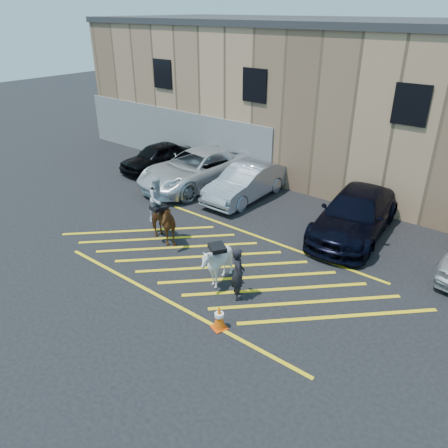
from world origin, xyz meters
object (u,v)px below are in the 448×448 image
Objects in this scene: mounted_bay at (160,216)px; traffic_cone at (219,317)px; handler at (238,273)px; saddled_white at (217,264)px; car_black_suv at (157,157)px; car_silver_sedan at (246,182)px; car_blue_suv at (355,214)px; car_white_pickup at (198,168)px.

traffic_cone is (4.78, -2.43, -0.66)m from mounted_bay.
handler is 4.43m from mounted_bay.
saddled_white is (-0.91, 0.16, -0.09)m from handler.
car_silver_sedan is at bearing 2.88° from car_black_suv.
car_blue_suv is 7.33m from mounted_bay.
car_white_pickup is 5.82m from mounted_bay.
car_blue_suv is at bearing 43.97° from mounted_bay.
mounted_bay is (2.74, -5.13, 0.16)m from car_white_pickup.
car_blue_suv is 3.23× the size of saddled_white.
handler reaches higher than car_silver_sedan.
mounted_bay is 3.47× the size of traffic_cone.
car_white_pickup is at bearing 0.56° from handler.
car_blue_suv is at bearing 86.28° from traffic_cone.
car_blue_suv is (11.21, -0.37, 0.12)m from car_black_suv.
car_black_suv is 8.07m from mounted_bay.
handler reaches higher than car_black_suv.
car_silver_sedan is at bearing 8.99° from car_white_pickup.
mounted_bay is (-0.03, -5.26, 0.25)m from car_silver_sedan.
car_blue_suv is 7.55m from traffic_cone.
car_white_pickup is 10.68m from traffic_cone.
mounted_bay is 3.51m from saddled_white.
mounted_bay is 1.44× the size of saddled_white.
car_white_pickup reaches higher than traffic_cone.
car_blue_suv is at bearing 2.88° from car_black_suv.
handler is (10.25, -6.45, 0.13)m from car_black_suv.
mounted_bay is (5.94, -5.46, 0.32)m from car_black_suv.
mounted_bay is (-4.31, 0.99, 0.19)m from handler.
saddled_white is (9.34, -6.29, 0.04)m from car_black_suv.
saddled_white is (3.40, -0.83, -0.28)m from mounted_bay.
car_blue_suv reaches higher than saddled_white.
car_blue_suv is at bearing -2.27° from car_silver_sedan.
saddled_white is 2.15m from traffic_cone.
car_silver_sedan is 1.84× the size of mounted_bay.
car_blue_suv is at bearing 72.45° from saddled_white.
mounted_bay is at bearing 28.61° from handler.
car_white_pickup reaches higher than car_blue_suv.
car_white_pickup is 9.34m from handler.
car_blue_suv is 6.21m from saddled_white.
car_blue_suv is 7.77× the size of traffic_cone.
handler is at bearing -105.91° from car_blue_suv.
car_white_pickup is (3.20, -0.32, 0.15)m from car_black_suv.
traffic_cone is (1.38, -1.60, -0.38)m from saddled_white.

